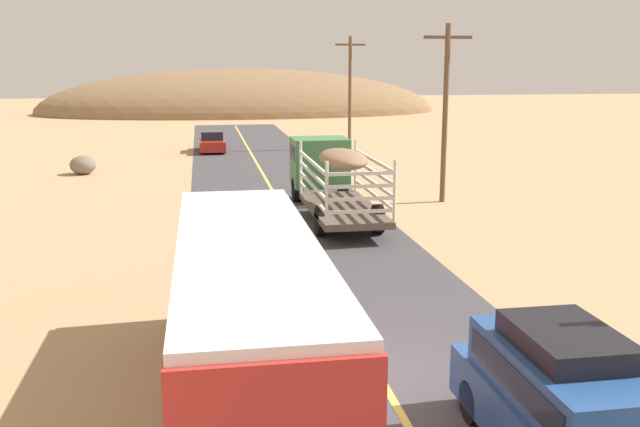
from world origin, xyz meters
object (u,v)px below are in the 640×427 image
at_px(suv_near, 561,398).
at_px(power_pole_far, 350,89).
at_px(car_far, 212,142).
at_px(power_pole_mid, 445,108).
at_px(livestock_truck, 328,170).
at_px(bus, 249,319).
at_px(boulder_mid_field, 83,165).

distance_m(suv_near, power_pole_far, 42.40).
height_order(suv_near, power_pole_far, power_pole_far).
distance_m(car_far, power_pole_mid, 23.20).
xyz_separation_m(livestock_truck, car_far, (-4.56, 21.63, -1.10)).
bearing_deg(suv_near, car_far, 96.38).
distance_m(livestock_truck, power_pole_mid, 6.17).
bearing_deg(bus, livestock_truck, 75.23).
xyz_separation_m(bus, boulder_mid_field, (-7.48, 29.68, -1.21)).
height_order(suv_near, bus, bus).
relative_size(livestock_truck, power_pole_mid, 1.22).
height_order(bus, power_pole_mid, power_pole_mid).
height_order(livestock_truck, power_pole_far, power_pole_far).
xyz_separation_m(suv_near, car_far, (-4.67, 41.76, -0.46)).
bearing_deg(livestock_truck, power_pole_mid, 10.75).
distance_m(suv_near, livestock_truck, 20.14).
bearing_deg(power_pole_far, bus, -104.50).
bearing_deg(bus, power_pole_far, 75.50).
relative_size(power_pole_mid, boulder_mid_field, 5.43).
xyz_separation_m(suv_near, power_pole_mid, (5.44, 21.18, 3.13)).
relative_size(bus, power_pole_mid, 1.25).
bearing_deg(boulder_mid_field, power_pole_mid, -32.53).
distance_m(livestock_truck, power_pole_far, 22.64).
height_order(suv_near, livestock_truck, livestock_truck).
distance_m(livestock_truck, bus, 17.98).
bearing_deg(car_far, power_pole_mid, -63.84).
relative_size(suv_near, boulder_mid_field, 3.15).
distance_m(livestock_truck, boulder_mid_field, 17.27).
height_order(suv_near, power_pole_mid, power_pole_mid).
distance_m(suv_near, bus, 5.47).
distance_m(power_pole_far, boulder_mid_field, 20.38).
relative_size(livestock_truck, car_far, 2.20).
relative_size(car_far, power_pole_far, 0.54).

